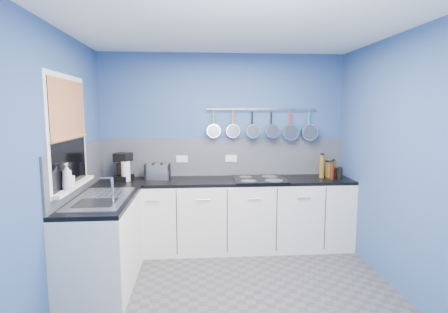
{
  "coord_description": "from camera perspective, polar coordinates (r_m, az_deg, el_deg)",
  "views": [
    {
      "loc": [
        -0.35,
        -3.18,
        1.76
      ],
      "look_at": [
        -0.05,
        0.75,
        1.25
      ],
      "focal_mm": 28.47,
      "sensor_mm": 36.0,
      "label": 1
    }
  ],
  "objects": [
    {
      "name": "wall_right",
      "position": [
        3.78,
        26.98,
        -1.2
      ],
      "size": [
        0.02,
        3.0,
        2.5
      ],
      "primitive_type": "cube",
      "color": "#325089",
      "rests_on": "ground"
    },
    {
      "name": "pan_2",
      "position": [
        4.68,
        4.53,
        5.31
      ],
      "size": [
        0.18,
        0.12,
        0.37
      ],
      "primitive_type": null,
      "color": "silver",
      "rests_on": "pot_rail"
    },
    {
      "name": "pan_3",
      "position": [
        4.73,
        7.59,
        5.28
      ],
      "size": [
        0.18,
        0.13,
        0.37
      ],
      "primitive_type": null,
      "color": "silver",
      "rests_on": "pot_rail"
    },
    {
      "name": "condiment_7",
      "position": [
        4.68,
        16.95,
        -2.19
      ],
      "size": [
        0.05,
        0.05,
        0.22
      ],
      "primitive_type": "cylinder",
      "color": "#4C190C",
      "rests_on": "worktop_back"
    },
    {
      "name": "sink_unit",
      "position": [
        3.71,
        -19.18,
        -6.39
      ],
      "size": [
        0.5,
        0.95,
        0.01
      ],
      "primitive_type": "cube",
      "color": "silver",
      "rests_on": "worktop_left"
    },
    {
      "name": "toaster",
      "position": [
        4.56,
        -10.59,
        -2.41
      ],
      "size": [
        0.32,
        0.22,
        0.19
      ],
      "primitive_type": "cube",
      "rotation": [
        0.0,
        0.0,
        -0.18
      ],
      "color": "silver",
      "rests_on": "worktop_back"
    },
    {
      "name": "condiment_1",
      "position": [
        4.87,
        16.21,
        -1.97
      ],
      "size": [
        0.07,
        0.07,
        0.19
      ],
      "primitive_type": "cylinder",
      "color": "olive",
      "rests_on": "worktop_back"
    },
    {
      "name": "condiment_3",
      "position": [
        4.81,
        17.51,
        -2.61
      ],
      "size": [
        0.05,
        0.05,
        0.11
      ],
      "primitive_type": "cylinder",
      "color": "black",
      "rests_on": "worktop_back"
    },
    {
      "name": "worktop_back",
      "position": [
        4.49,
        0.2,
        -3.95
      ],
      "size": [
        3.2,
        0.6,
        0.04
      ],
      "primitive_type": "cube",
      "color": "black",
      "rests_on": "cabinet_run_back"
    },
    {
      "name": "soap_bottle_b",
      "position": [
        3.56,
        -23.68,
        -3.36
      ],
      "size": [
        0.1,
        0.1,
        0.17
      ],
      "primitive_type": "imported",
      "rotation": [
        0.0,
        0.0,
        -0.32
      ],
      "color": "white",
      "rests_on": "window_sill"
    },
    {
      "name": "hob",
      "position": [
        4.5,
        5.72,
        -3.61
      ],
      "size": [
        0.65,
        0.57,
        0.01
      ],
      "primitive_type": "cube",
      "color": "black",
      "rests_on": "worktop_back"
    },
    {
      "name": "paper_towel",
      "position": [
        4.52,
        -15.5,
        -2.31
      ],
      "size": [
        0.14,
        0.14,
        0.24
      ],
      "primitive_type": "cylinder",
      "rotation": [
        0.0,
        0.0,
        0.32
      ],
      "color": "white",
      "rests_on": "worktop_back"
    },
    {
      "name": "condiment_5",
      "position": [
        4.75,
        15.45,
        -1.53
      ],
      "size": [
        0.07,
        0.07,
        0.3
      ],
      "primitive_type": "cylinder",
      "color": "brown",
      "rests_on": "worktop_back"
    },
    {
      "name": "floor",
      "position": [
        3.66,
        1.81,
        -21.56
      ],
      "size": [
        3.2,
        3.0,
        0.02
      ],
      "primitive_type": "cube",
      "color": "#47474C",
      "rests_on": "ground"
    },
    {
      "name": "condiment_4",
      "position": [
        4.79,
        16.57,
        -2.09
      ],
      "size": [
        0.06,
        0.06,
        0.2
      ],
      "primitive_type": "cylinder",
      "color": "brown",
      "rests_on": "worktop_back"
    },
    {
      "name": "canister",
      "position": [
        4.5,
        -9.27,
        -2.96
      ],
      "size": [
        0.09,
        0.09,
        0.12
      ],
      "primitive_type": "cylinder",
      "rotation": [
        0.0,
        0.0,
        0.01
      ],
      "color": "silver",
      "rests_on": "worktop_back"
    },
    {
      "name": "wall_back",
      "position": [
        4.74,
        -0.1,
        1.18
      ],
      "size": [
        3.2,
        0.02,
        2.5
      ],
      "primitive_type": "cube",
      "color": "#325089",
      "rests_on": "ground"
    },
    {
      "name": "backsplash_left",
      "position": [
        4.03,
        -22.22,
        -1.9
      ],
      "size": [
        0.02,
        1.8,
        0.5
      ],
      "primitive_type": "cube",
      "color": "slate",
      "rests_on": "wall_left"
    },
    {
      "name": "bamboo_blind",
      "position": [
        3.69,
        -23.72,
        6.98
      ],
      "size": [
        0.01,
        0.9,
        0.55
      ],
      "primitive_type": "cube",
      "color": "tan",
      "rests_on": "wall_left"
    },
    {
      "name": "coffee_maker",
      "position": [
        4.59,
        -15.92,
        -1.57
      ],
      "size": [
        0.25,
        0.26,
        0.34
      ],
      "primitive_type": null,
      "rotation": [
        0.0,
        0.0,
        -0.34
      ],
      "color": "black",
      "rests_on": "worktop_back"
    },
    {
      "name": "wall_front",
      "position": [
        1.79,
        7.28,
        -9.27
      ],
      "size": [
        3.2,
        0.02,
        2.5
      ],
      "primitive_type": "cube",
      "color": "#325089",
      "rests_on": "ground"
    },
    {
      "name": "pan_0",
      "position": [
        4.63,
        -1.71,
        5.32
      ],
      "size": [
        0.18,
        0.08,
        0.37
      ],
      "primitive_type": null,
      "color": "silver",
      "rests_on": "pot_rail"
    },
    {
      "name": "window_frame",
      "position": [
        3.7,
        -23.73,
        3.49
      ],
      "size": [
        0.01,
        1.0,
        1.1
      ],
      "primitive_type": "cube",
      "color": "white",
      "rests_on": "wall_left"
    },
    {
      "name": "soap_bottle_a",
      "position": [
        3.52,
        -23.91,
        -2.93
      ],
      "size": [
        0.09,
        0.1,
        0.24
      ],
      "primitive_type": "imported",
      "rotation": [
        0.0,
        0.0,
        -0.02
      ],
      "color": "white",
      "rests_on": "window_sill"
    },
    {
      "name": "pan_5",
      "position": [
        4.86,
        13.47,
        4.97
      ],
      "size": [
        0.22,
        0.1,
        0.41
      ],
      "primitive_type": null,
      "color": "silver",
      "rests_on": "pot_rail"
    },
    {
      "name": "pot_rail",
      "position": [
        4.71,
        6.08,
        7.56
      ],
      "size": [
        1.45,
        0.02,
        0.02
      ],
      "primitive_type": "cylinder",
      "rotation": [
        0.0,
        1.57,
        0.0
      ],
      "color": "silver",
      "rests_on": "wall_back"
    },
    {
      "name": "condiment_6",
      "position": [
        4.73,
        18.11,
        -2.66
      ],
      "size": [
        0.07,
        0.07,
        0.13
      ],
      "primitive_type": "cylinder",
      "color": "black",
      "rests_on": "worktop_back"
    },
    {
      "name": "backsplash_back",
      "position": [
        4.73,
        -0.08,
        -0.06
      ],
      "size": [
        3.2,
        0.02,
        0.5
      ],
      "primitive_type": "cube",
      "color": "slate",
      "rests_on": "wall_back"
    },
    {
      "name": "window_glass",
      "position": [
        3.7,
        -23.66,
        3.49
      ],
      "size": [
        0.01,
        0.9,
        1.0
      ],
      "primitive_type": "cube",
      "color": "black",
      "rests_on": "wall_left"
    },
    {
      "name": "socket_right",
      "position": [
        4.72,
        1.14,
        -0.3
      ],
      "size": [
        0.15,
        0.01,
        0.09
      ],
      "primitive_type": "cube",
      "color": "white",
      "rests_on": "backsplash_back"
    },
    {
      "name": "socket_left",
      "position": [
        4.71,
        -6.76,
        -0.38
      ],
      "size": [
        0.15,
        0.01,
        0.09
      ],
      "primitive_type": "cube",
      "color": "white",
      "rests_on": "backsplash_back"
    },
    {
      "name": "cabinet_run_left",
      "position": [
        3.85,
        -18.88,
        -13.27
      ],
      "size": [
        0.6,
        1.2,
        0.86
      ],
      "primitive_type": "cube",
      "color": "silver",
      "rests_on": "ground"
    },
    {
      "name": "pan_1",
      "position": [
        4.65,
        1.43,
        5.31
      ],
      "size": [
        0.18,
        0.07,
        0.37
      ],
      "primitive_type": null,
      "color": "silver",
      "rests_on": "pot_rail"
    },
    {
      "name": "pan_4",
      "position": [
        4.79,
        10.57,
        5.02
      ],
      "size": [
        0.22,
        0.08,
        0.41
      ],
      "primitive_type": null,
      "color": "silver",
      "rests_on": "pot_rail"
    },
    {
      "name": "mixer_tap",
      "position": [
        3.47,
        -17.46,
        -5.11
      ],
      "size": [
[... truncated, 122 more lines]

